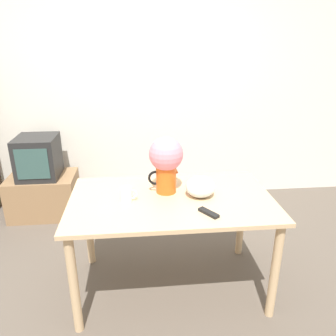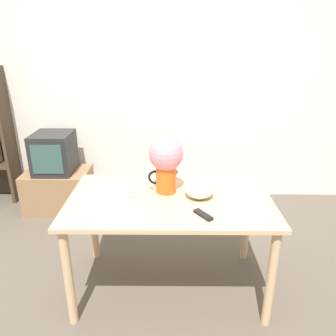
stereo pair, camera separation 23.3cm
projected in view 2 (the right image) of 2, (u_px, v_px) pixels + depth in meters
The scene contains 9 objects.
ground_plane at pixel (150, 307), 2.37m from camera, with size 12.00×12.00×0.00m, color brown.
wall_back at pixel (158, 89), 3.68m from camera, with size 8.00×0.05×2.60m.
table at pixel (170, 211), 2.34m from camera, with size 1.43×0.85×0.77m.
flower_vase at pixel (166, 160), 2.32m from camera, with size 0.25×0.24×0.41m.
coffee_mug at pixel (125, 192), 2.27m from camera, with size 0.11×0.08×0.10m.
white_bowl at pixel (199, 188), 2.29m from camera, with size 0.21×0.21×0.14m.
remote_control at pixel (203, 215), 2.06m from camera, with size 0.12×0.15×0.02m.
tv_stand at pixel (59, 190), 3.71m from camera, with size 0.70×0.49×0.45m.
tv_set at pixel (54, 153), 3.55m from camera, with size 0.41×0.44×0.43m.
Camera 2 is at (0.15, -1.84, 1.80)m, focal length 35.00 mm.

